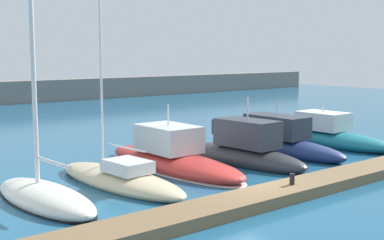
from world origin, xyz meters
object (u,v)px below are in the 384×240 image
at_px(sailboat_sand_third, 119,177).
at_px(motorboat_teal_seventh, 326,135).
at_px(motorboat_red_fourth, 171,157).
at_px(motorboat_charcoal_fifth, 244,151).
at_px(sailboat_ivory_second, 44,196).
at_px(mooring_buoy_yellow, 34,109).
at_px(mooring_buoy_red, 218,122).
at_px(dock_bollard, 292,179).
at_px(motorboat_navy_sixth, 283,141).

height_order(sailboat_sand_third, motorboat_teal_seventh, sailboat_sand_third).
relative_size(motorboat_red_fourth, motorboat_charcoal_fifth, 1.25).
bearing_deg(sailboat_ivory_second, mooring_buoy_yellow, -24.96).
relative_size(sailboat_ivory_second, sailboat_sand_third, 0.60).
height_order(mooring_buoy_red, dock_bollard, dock_bollard).
bearing_deg(motorboat_charcoal_fifth, motorboat_teal_seventh, -88.73).
bearing_deg(mooring_buoy_red, sailboat_ivory_second, -147.39).
bearing_deg(motorboat_navy_sixth, sailboat_sand_third, 91.19).
xyz_separation_m(mooring_buoy_red, dock_bollard, (-12.36, -18.18, 0.66)).
distance_m(sailboat_sand_third, mooring_buoy_red, 20.86).
relative_size(mooring_buoy_red, dock_bollard, 1.17).
bearing_deg(motorboat_red_fourth, mooring_buoy_red, -49.70).
relative_size(motorboat_navy_sixth, dock_bollard, 17.82).
relative_size(motorboat_charcoal_fifth, dock_bollard, 17.88).
distance_m(motorboat_teal_seventh, dock_bollard, 12.34).
xyz_separation_m(motorboat_navy_sixth, dock_bollard, (-6.36, -6.03, -0.02)).
relative_size(motorboat_red_fourth, mooring_buoy_yellow, 18.14).
xyz_separation_m(sailboat_sand_third, motorboat_teal_seventh, (15.03, 0.49, 0.25)).
distance_m(motorboat_charcoal_fifth, dock_bollard, 6.26).
xyz_separation_m(sailboat_sand_third, dock_bollard, (4.39, -5.76, 0.34)).
distance_m(motorboat_teal_seventh, mooring_buoy_yellow, 31.57).
distance_m(motorboat_navy_sixth, mooring_buoy_red, 13.57).
bearing_deg(dock_bollard, sailboat_sand_third, 127.34).
bearing_deg(motorboat_charcoal_fifth, sailboat_ivory_second, 88.47).
bearing_deg(sailboat_sand_third, mooring_buoy_yellow, -20.46).
xyz_separation_m(motorboat_teal_seventh, mooring_buoy_yellow, (-5.98, 30.99, -0.56)).
relative_size(motorboat_red_fourth, motorboat_teal_seventh, 1.10).
bearing_deg(motorboat_charcoal_fifth, mooring_buoy_yellow, -7.03).
distance_m(sailboat_sand_third, dock_bollard, 7.25).
relative_size(sailboat_sand_third, mooring_buoy_yellow, 31.01).
bearing_deg(motorboat_red_fourth, motorboat_navy_sixth, -97.92).
relative_size(mooring_buoy_yellow, mooring_buoy_red, 1.05).
bearing_deg(motorboat_charcoal_fifth, sailboat_sand_third, 84.69).
bearing_deg(dock_bollard, motorboat_navy_sixth, 43.49).
height_order(sailboat_ivory_second, motorboat_navy_sixth, sailboat_ivory_second).
bearing_deg(mooring_buoy_red, motorboat_charcoal_fifth, -126.98).
bearing_deg(sailboat_ivory_second, motorboat_navy_sixth, -89.86).
relative_size(sailboat_sand_third, mooring_buoy_red, 32.52).
bearing_deg(sailboat_ivory_second, dock_bollard, -126.03).
bearing_deg(sailboat_ivory_second, motorboat_red_fourth, -79.28).
bearing_deg(dock_bollard, motorboat_charcoal_fifth, 62.80).
height_order(motorboat_charcoal_fifth, motorboat_navy_sixth, motorboat_charcoal_fifth).
relative_size(motorboat_charcoal_fifth, motorboat_teal_seventh, 0.89).
distance_m(sailboat_sand_third, motorboat_charcoal_fifth, 7.26).
bearing_deg(mooring_buoy_red, sailboat_sand_third, -143.45).
bearing_deg(sailboat_sand_third, motorboat_charcoal_fifth, -95.95).
distance_m(motorboat_teal_seventh, mooring_buoy_red, 12.06).
height_order(sailboat_sand_third, dock_bollard, sailboat_sand_third).
xyz_separation_m(motorboat_charcoal_fifth, motorboat_teal_seventh, (7.77, 0.69, -0.08)).
bearing_deg(motorboat_teal_seventh, motorboat_navy_sixth, 92.64).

